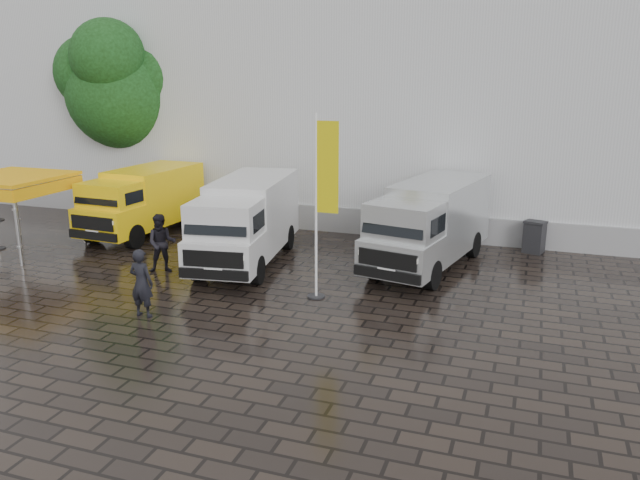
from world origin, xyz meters
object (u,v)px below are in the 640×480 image
object	(u,v)px
van_yellow	(142,203)
wheelie_bin	(534,237)
person_tent	(162,243)
van_white	(246,223)
van_silver	(429,226)
flagpole	(322,198)
person_front	(141,283)
canopy_tent	(11,180)

from	to	relation	value
van_yellow	wheelie_bin	distance (m)	14.55
wheelie_bin	person_tent	distance (m)	12.64
van_white	van_silver	size ratio (longest dim) A/B	1.00
flagpole	wheelie_bin	xyz separation A→B (m)	(5.51, 6.76, -2.29)
van_silver	wheelie_bin	xyz separation A→B (m)	(3.23, 2.91, -0.79)
van_silver	person_front	distance (m)	9.11
van_silver	flagpole	size ratio (longest dim) A/B	1.22
van_silver	van_yellow	bearing A→B (deg)	-171.18
van_yellow	wheelie_bin	xyz separation A→B (m)	(14.33, 2.38, -0.70)
flagpole	person_front	xyz separation A→B (m)	(-3.92, -2.81, -1.95)
van_white	flagpole	bearing A→B (deg)	-42.50
flagpole	wheelie_bin	size ratio (longest dim) A/B	4.52
van_silver	flagpole	distance (m)	4.72
wheelie_bin	person_front	size ratio (longest dim) A/B	0.62
van_yellow	person_front	xyz separation A→B (m)	(4.90, -7.19, -0.36)
van_silver	canopy_tent	distance (m)	14.40
van_silver	flagpole	xyz separation A→B (m)	(-2.28, -3.85, 1.50)
van_white	person_tent	size ratio (longest dim) A/B	3.35
van_yellow	person_front	bearing A→B (deg)	-52.48
flagpole	person_front	bearing A→B (deg)	-144.38
canopy_tent	person_tent	xyz separation A→B (m)	(6.30, -0.55, -1.56)
van_yellow	canopy_tent	bearing A→B (deg)	-129.32
person_front	canopy_tent	bearing A→B (deg)	-25.57
van_yellow	van_silver	xyz separation A→B (m)	(11.11, -0.53, 0.09)
person_front	van_silver	bearing A→B (deg)	-132.08
van_yellow	canopy_tent	world-z (taller)	canopy_tent
van_white	canopy_tent	world-z (taller)	van_white
van_yellow	van_silver	size ratio (longest dim) A/B	0.87
flagpole	van_yellow	bearing A→B (deg)	153.64
flagpole	wheelie_bin	bearing A→B (deg)	50.82
person_tent	van_silver	bearing A→B (deg)	-4.90
van_yellow	canopy_tent	distance (m)	4.59
canopy_tent	wheelie_bin	bearing A→B (deg)	18.03
person_front	van_yellow	bearing A→B (deg)	-54.80
wheelie_bin	person_front	distance (m)	13.44
flagpole	wheelie_bin	distance (m)	9.01
canopy_tent	flagpole	size ratio (longest dim) A/B	0.64
person_front	person_tent	world-z (taller)	person_tent
van_yellow	van_silver	distance (m)	11.12
van_yellow	van_white	world-z (taller)	van_white
van_silver	person_tent	size ratio (longest dim) A/B	3.34
person_tent	person_front	bearing A→B (deg)	-92.57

